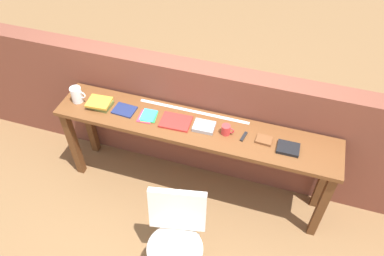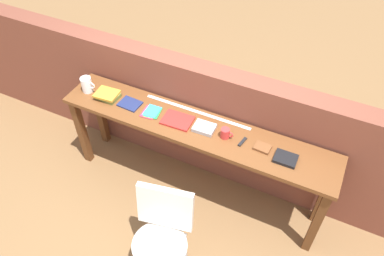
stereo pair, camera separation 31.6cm
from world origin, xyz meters
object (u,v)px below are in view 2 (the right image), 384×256
at_px(pitcher_white, 87,84).
at_px(book_stack_leftmost, 108,95).
at_px(magazine_cycling, 130,104).
at_px(mug, 225,133).
at_px(chair_white_moulded, 162,232).
at_px(leather_journal_brown, 262,147).
at_px(book_repair_rightmost, 286,159).
at_px(multitool_folded, 242,142).
at_px(pamphlet_pile_colourful, 151,112).
at_px(book_open_centre, 177,120).

xyz_separation_m(pitcher_white, book_stack_leftmost, (0.22, -0.00, -0.05)).
height_order(magazine_cycling, mug, mug).
distance_m(chair_white_moulded, magazine_cycling, 1.19).
bearing_deg(leather_journal_brown, magazine_cycling, -176.13).
bearing_deg(leather_journal_brown, mug, -174.65).
distance_m(chair_white_moulded, book_repair_rightmost, 1.12).
xyz_separation_m(magazine_cycling, leather_journal_brown, (1.25, 0.01, 0.00)).
xyz_separation_m(chair_white_moulded, multitool_folded, (0.32, 0.84, 0.36)).
relative_size(book_stack_leftmost, leather_journal_brown, 1.69).
bearing_deg(book_repair_rightmost, magazine_cycling, 178.55).
xyz_separation_m(multitool_folded, book_repair_rightmost, (0.37, -0.03, 0.01)).
relative_size(pamphlet_pile_colourful, book_open_centre, 0.69).
xyz_separation_m(pamphlet_pile_colourful, leather_journal_brown, (1.03, 0.02, 0.01)).
height_order(pamphlet_pile_colourful, leather_journal_brown, leather_journal_brown).
bearing_deg(pamphlet_pile_colourful, multitool_folded, 0.63).
bearing_deg(pamphlet_pile_colourful, pitcher_white, -179.88).
distance_m(chair_white_moulded, leather_journal_brown, 1.04).
distance_m(book_open_centre, leather_journal_brown, 0.77).
distance_m(book_open_centre, multitool_folded, 0.60).
bearing_deg(book_open_centre, magazine_cycling, 177.03).
bearing_deg(magazine_cycling, multitool_folded, 3.40).
bearing_deg(pamphlet_pile_colourful, book_open_centre, 0.54).
bearing_deg(book_open_centre, leather_journal_brown, -1.38).
bearing_deg(magazine_cycling, book_stack_leftmost, -174.80).
bearing_deg(multitool_folded, pitcher_white, -179.60).
height_order(book_open_centre, book_repair_rightmost, book_repair_rightmost).
bearing_deg(book_stack_leftmost, multitool_folded, 0.48).
height_order(chair_white_moulded, book_repair_rightmost, book_repair_rightmost).
distance_m(multitool_folded, book_repair_rightmost, 0.37).
distance_m(book_stack_leftmost, book_open_centre, 0.72).
height_order(book_stack_leftmost, book_repair_rightmost, book_stack_leftmost).
relative_size(pitcher_white, book_repair_rightmost, 1.03).
height_order(pitcher_white, book_open_centre, pitcher_white).
bearing_deg(book_open_centre, mug, -1.99).
bearing_deg(chair_white_moulded, magazine_cycling, 132.61).
bearing_deg(book_repair_rightmost, multitool_folded, 175.41).
height_order(mug, multitool_folded, mug).
xyz_separation_m(book_open_centre, book_repair_rightmost, (0.97, -0.02, 0.00)).
bearing_deg(multitool_folded, pamphlet_pile_colourful, -179.37).
xyz_separation_m(pitcher_white, pamphlet_pile_colourful, (0.68, 0.00, -0.07)).
distance_m(book_stack_leftmost, pamphlet_pile_colourful, 0.46).
relative_size(magazine_cycling, multitool_folded, 1.77).
bearing_deg(pamphlet_pile_colourful, book_repair_rightmost, -0.78).
bearing_deg(chair_white_moulded, mug, 78.80).
bearing_deg(magazine_cycling, leather_journal_brown, 3.75).
distance_m(mug, book_repair_rightmost, 0.52).
height_order(book_stack_leftmost, multitool_folded, book_stack_leftmost).
relative_size(leather_journal_brown, book_repair_rightmost, 0.73).
relative_size(pamphlet_pile_colourful, book_repair_rightmost, 1.01).
bearing_deg(magazine_cycling, book_repair_rightmost, 2.32).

